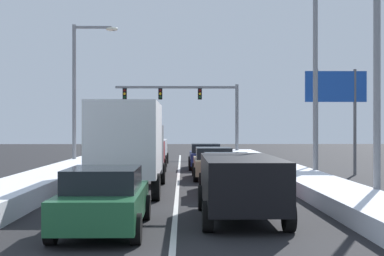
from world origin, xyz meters
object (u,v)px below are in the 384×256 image
sedan_maroon_right_lane_second (227,173)px  sedan_navy_right_lane_fourth (205,156)px  suv_red_center_lane_third (145,155)px  street_lamp_left_mid (80,83)px  street_lamp_right_near (366,44)px  street_lamp_right_mid (308,63)px  box_truck_center_lane_second (129,142)px  roadside_sign_right (336,98)px  sedan_green_center_lane_nearest (104,199)px  traffic_light_gantry (194,101)px  suv_black_right_lane_nearest (241,182)px  sedan_tan_right_lane_third (213,163)px  suv_silver_center_lane_fourth (151,150)px

sedan_maroon_right_lane_second → sedan_navy_right_lane_fourth: 12.52m
suv_red_center_lane_third → street_lamp_left_mid: size_ratio=0.58×
sedan_navy_right_lane_fourth → street_lamp_right_near: (4.39, -15.72, 4.32)m
sedan_maroon_right_lane_second → street_lamp_right_mid: 7.88m
street_lamp_left_mid → sedan_maroon_right_lane_second: bearing=-57.2°
box_truck_center_lane_second → roadside_sign_right: roadside_sign_right is taller
sedan_navy_right_lane_fourth → street_lamp_right_mid: bearing=-60.2°
suv_red_center_lane_third → street_lamp_right_near: (7.74, -11.74, 4.06)m
sedan_navy_right_lane_fourth → street_lamp_right_near: street_lamp_right_near is taller
sedan_green_center_lane_nearest → traffic_light_gantry: size_ratio=0.42×
traffic_light_gantry → street_lamp_left_mid: street_lamp_left_mid is taller
box_truck_center_lane_second → street_lamp_left_mid: street_lamp_left_mid is taller
suv_black_right_lane_nearest → street_lamp_right_near: street_lamp_right_near is taller
street_lamp_right_near → street_lamp_left_mid: street_lamp_right_near is taller
sedan_maroon_right_lane_second → sedan_green_center_lane_nearest: bearing=-115.9°
sedan_green_center_lane_nearest → box_truck_center_lane_second: 7.89m
traffic_light_gantry → street_lamp_right_near: (4.78, -29.97, 0.36)m
sedan_navy_right_lane_fourth → roadside_sign_right: roadside_sign_right is taller
sedan_tan_right_lane_third → suv_red_center_lane_third: 4.29m
box_truck_center_lane_second → street_lamp_left_mid: 12.44m
box_truck_center_lane_second → roadside_sign_right: size_ratio=1.31×
street_lamp_right_near → traffic_light_gantry: bearing=99.1°
box_truck_center_lane_second → street_lamp_right_near: (7.78, -3.76, 3.18)m
traffic_light_gantry → street_lamp_left_mid: size_ratio=1.25×
suv_black_right_lane_nearest → street_lamp_left_mid: street_lamp_left_mid is taller
box_truck_center_lane_second → street_lamp_right_near: 9.20m
street_lamp_right_mid → roadside_sign_right: 4.14m
suv_red_center_lane_third → suv_silver_center_lane_fourth: same height
sedan_green_center_lane_nearest → street_lamp_left_mid: street_lamp_left_mid is taller
suv_silver_center_lane_fourth → sedan_navy_right_lane_fourth: bearing=-44.1°
suv_silver_center_lane_fourth → traffic_light_gantry: size_ratio=0.46×
sedan_maroon_right_lane_second → suv_red_center_lane_third: (-3.65, 8.54, 0.25)m
sedan_green_center_lane_nearest → street_lamp_left_mid: bearing=102.2°
suv_red_center_lane_third → street_lamp_right_mid: bearing=-25.7°
suv_red_center_lane_third → street_lamp_left_mid: (-4.02, 3.37, 4.05)m
sedan_maroon_right_lane_second → street_lamp_right_mid: (4.13, 4.79, 4.69)m
sedan_navy_right_lane_fourth → roadside_sign_right: 8.63m
traffic_light_gantry → roadside_sign_right: bearing=-69.6°
sedan_green_center_lane_nearest → sedan_maroon_right_lane_second: bearing=64.1°
suv_black_right_lane_nearest → suv_red_center_lane_third: size_ratio=1.00×
suv_silver_center_lane_fourth → sedan_maroon_right_lane_second: bearing=-76.8°
box_truck_center_lane_second → roadside_sign_right: bearing=36.7°
sedan_tan_right_lane_third → suv_red_center_lane_third: (-3.47, 2.51, 0.25)m
suv_black_right_lane_nearest → sedan_navy_right_lane_fourth: bearing=90.6°
sedan_tan_right_lane_third → roadside_sign_right: (6.48, 1.98, 3.25)m
sedan_green_center_lane_nearest → roadside_sign_right: bearing=57.2°
sedan_maroon_right_lane_second → street_lamp_right_near: (4.09, -3.20, 4.32)m
sedan_tan_right_lane_third → suv_silver_center_lane_fourth: 10.43m
sedan_navy_right_lane_fourth → street_lamp_left_mid: street_lamp_left_mid is taller
sedan_tan_right_lane_third → roadside_sign_right: bearing=17.0°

